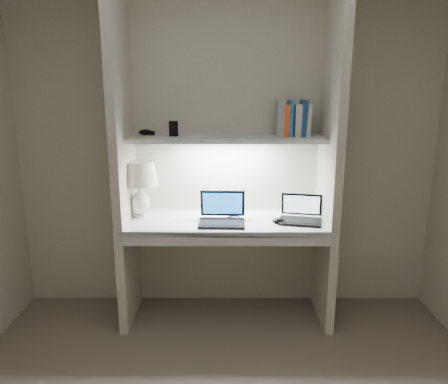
{
  "coord_description": "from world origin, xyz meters",
  "views": [
    {
      "loc": [
        -0.01,
        -1.81,
        1.73
      ],
      "look_at": [
        -0.02,
        1.05,
        1.02
      ],
      "focal_mm": 35.0,
      "sensor_mm": 36.0,
      "label": 1
    }
  ],
  "objects_px": {
    "table_lamp": "(139,180)",
    "laptop_main": "(222,216)",
    "speaker": "(225,203)",
    "book_row": "(293,119)",
    "laptop_netbook": "(301,215)"
  },
  "relations": [
    {
      "from": "table_lamp",
      "to": "laptop_main",
      "type": "height_order",
      "value": "table_lamp"
    },
    {
      "from": "speaker",
      "to": "book_row",
      "type": "height_order",
      "value": "book_row"
    },
    {
      "from": "laptop_netbook",
      "to": "book_row",
      "type": "xyz_separation_m",
      "value": [
        -0.06,
        0.16,
        0.67
      ]
    },
    {
      "from": "laptop_main",
      "to": "speaker",
      "type": "relative_size",
      "value": 2.26
    },
    {
      "from": "laptop_main",
      "to": "speaker",
      "type": "distance_m",
      "value": 0.25
    },
    {
      "from": "laptop_main",
      "to": "book_row",
      "type": "bearing_deg",
      "value": 23.26
    },
    {
      "from": "laptop_netbook",
      "to": "book_row",
      "type": "height_order",
      "value": "book_row"
    },
    {
      "from": "table_lamp",
      "to": "speaker",
      "type": "bearing_deg",
      "value": 10.5
    },
    {
      "from": "laptop_netbook",
      "to": "speaker",
      "type": "bearing_deg",
      "value": 170.57
    },
    {
      "from": "laptop_netbook",
      "to": "speaker",
      "type": "distance_m",
      "value": 0.59
    },
    {
      "from": "laptop_main",
      "to": "book_row",
      "type": "distance_m",
      "value": 0.86
    },
    {
      "from": "table_lamp",
      "to": "laptop_netbook",
      "type": "bearing_deg",
      "value": -4.84
    },
    {
      "from": "table_lamp",
      "to": "speaker",
      "type": "height_order",
      "value": "table_lamp"
    },
    {
      "from": "laptop_main",
      "to": "laptop_netbook",
      "type": "xyz_separation_m",
      "value": [
        0.57,
        0.04,
        -0.01
      ]
    },
    {
      "from": "laptop_netbook",
      "to": "speaker",
      "type": "height_order",
      "value": "laptop_netbook"
    }
  ]
}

